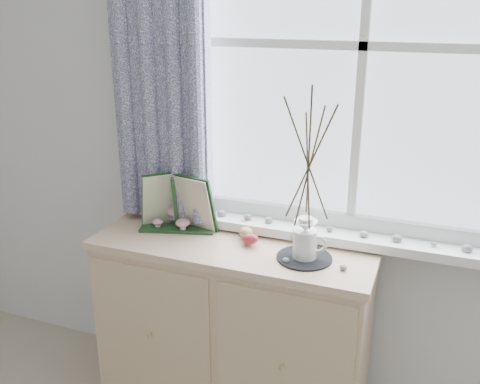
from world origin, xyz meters
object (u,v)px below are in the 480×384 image
Objects in this scene: toadstool_cluster at (177,216)px; botanical_book at (173,204)px; twig_pitcher at (309,160)px; sideboard at (233,329)px.

botanical_book is at bearing -71.63° from toadstool_cluster.
twig_pitcher reaches higher than toadstool_cluster.
twig_pitcher is (0.60, -0.05, 0.27)m from botanical_book.
twig_pitcher is (0.62, -0.11, 0.36)m from toadstool_cluster.
toadstool_cluster is at bearing 92.70° from botanical_book.
sideboard is 0.89m from twig_pitcher.
toadstool_cluster is 0.25× the size of twig_pitcher.
botanical_book is 2.17× the size of toadstool_cluster.
twig_pitcher is at bearing -10.25° from toadstool_cluster.
sideboard is 0.62m from botanical_book.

